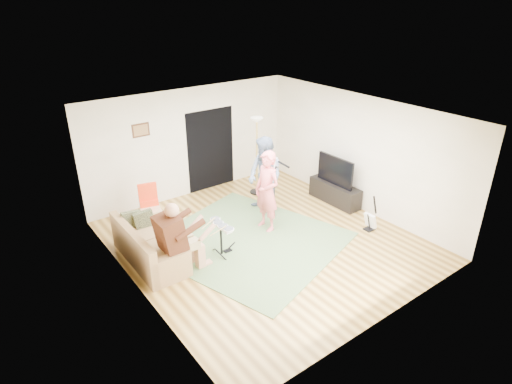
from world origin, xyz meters
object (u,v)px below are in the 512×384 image
sofa (146,250)px  singer (267,191)px  torchiere_lamp (257,142)px  guitarist (265,176)px  drum_kit (221,241)px  guitar_spare (371,220)px  dining_chair (151,213)px  television (335,171)px  tv_cabinet (335,193)px

sofa → singer: bearing=-7.9°
singer → torchiere_lamp: bearing=147.1°
guitarist → sofa: bearing=-85.6°
drum_kit → guitarist: bearing=26.8°
guitar_spare → dining_chair: (-3.78, 2.96, 0.12)m
guitar_spare → torchiere_lamp: (-0.83, 3.02, 1.13)m
television → singer: bearing=-179.5°
sofa → television: 4.79m
sofa → tv_cabinet: (4.79, -0.35, -0.01)m
drum_kit → dining_chair: size_ratio=0.71×
guitar_spare → dining_chair: size_ratio=0.82×
torchiere_lamp → dining_chair: torchiere_lamp is taller
guitarist → torchiere_lamp: (0.51, 0.99, 0.45)m
guitarist → tv_cabinet: 1.94m
drum_kit → torchiere_lamp: 3.16m
dining_chair → sofa: bearing=-104.6°
guitar_spare → television: (0.33, 1.43, 0.62)m
sofa → dining_chair: 1.35m
dining_chair → tv_cabinet: dining_chair is taller
sofa → tv_cabinet: bearing=-4.2°
dining_chair → tv_cabinet: (4.15, -1.54, -0.10)m
drum_kit → television: size_ratio=0.66×
guitar_spare → television: television is taller
guitarist → tv_cabinet: guitarist is taller
guitarist → guitar_spare: 2.53m
sofa → singer: (2.64, -0.37, 0.63)m
torchiere_lamp → dining_chair: (-2.95, -0.06, -1.01)m
singer → guitarist: size_ratio=0.97×
singer → guitarist: (0.43, 0.62, 0.02)m
guitarist → tv_cabinet: (1.72, -0.60, -0.67)m
drum_kit → dining_chair: (-0.65, 1.84, 0.04)m
drum_kit → tv_cabinet: 3.51m
tv_cabinet → singer: bearing=-179.5°
drum_kit → guitar_spare: bearing=-19.8°
dining_chair → television: size_ratio=0.92×
sofa → tv_cabinet: 4.80m
sofa → guitar_spare: size_ratio=2.36×
singer → dining_chair: size_ratio=1.80×
singer → television: (2.10, 0.02, -0.04)m
drum_kit → tv_cabinet: (3.50, 0.30, -0.06)m
guitarist → dining_chair: guitarist is taller
guitarist → torchiere_lamp: size_ratio=0.92×
torchiere_lamp → tv_cabinet: 2.29m
drum_kit → singer: (1.35, 0.28, 0.58)m
sofa → guitarist: guitarist is taller
sofa → guitar_spare: guitar_spare is taller
drum_kit → television: television is taller
torchiere_lamp → tv_cabinet: bearing=-52.9°
sofa → drum_kit: size_ratio=2.70×
dining_chair → drum_kit: bearing=-57.1°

